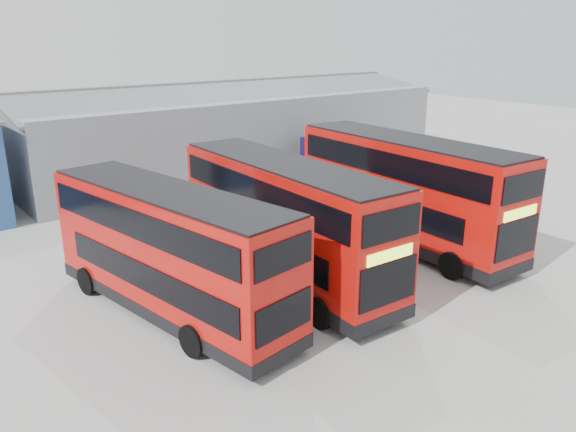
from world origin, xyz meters
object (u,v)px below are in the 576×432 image
Objects in this scene: maintenance_shed at (227,127)px; double_decker_centre at (285,223)px; single_decker_blue at (378,169)px; double_decker_right at (405,192)px; double_decker_left at (170,254)px.

maintenance_shed is 2.79× the size of double_decker_centre.
double_decker_centre is at bearing 20.43° from single_decker_blue.
maintenance_shed is 2.69× the size of double_decker_right.
double_decker_left is 11.17m from double_decker_right.
maintenance_shed is 2.93× the size of double_decker_left.
double_decker_centre is 13.54m from single_decker_blue.
single_decker_blue is (16.62, 6.13, -0.75)m from double_decker_left.
maintenance_shed is at bearing -86.45° from single_decker_blue.
maintenance_shed is 23.45m from double_decker_left.
double_decker_right is (-3.07, -18.98, -0.25)m from maintenance_shed.
double_decker_left is 17.73m from single_decker_blue.
double_decker_left is at bearing -127.38° from maintenance_shed.
maintenance_shed is at bearing -135.69° from double_decker_left.
maintenance_shed reaches higher than single_decker_blue.
double_decker_right is (11.17, -0.35, 0.21)m from double_decker_left.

